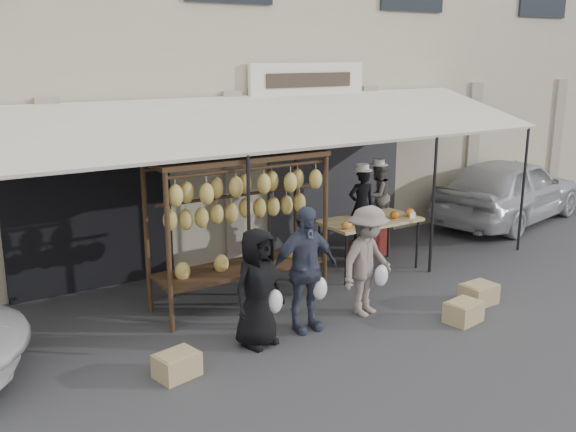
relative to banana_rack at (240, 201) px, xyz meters
The scene contains 16 objects.
ground_plane 2.40m from the banana_rack, 60.68° to the right, with size 90.00×90.00×0.00m, color #2D2D30.
shophouse 5.40m from the banana_rack, 79.74° to the left, with size 24.00×6.15×7.30m.
awning 1.51m from the banana_rack, 37.72° to the left, with size 10.00×2.35×2.92m.
banana_rack is the anchor object (origin of this frame).
produce_table 2.67m from the banana_rack, ahead, with size 1.70×0.90×1.04m.
vendor_left 2.74m from the banana_rack, 11.18° to the left, with size 0.48×0.31×1.31m, color black.
vendor_right 3.43m from the banana_rack, 14.65° to the left, with size 0.58×0.46×1.20m, color #5D5751.
customer_left 1.58m from the banana_rack, 110.03° to the right, with size 0.75×0.49×1.53m, color black.
customer_mid 1.44m from the banana_rack, 76.65° to the right, with size 1.00×0.42×1.70m, color #393E52.
customer_right 1.98m from the banana_rack, 43.70° to the right, with size 1.02×0.59×1.58m, color slate.
stool_left 3.03m from the banana_rack, 11.18° to the left, with size 0.29×0.29×0.40m, color maroon.
stool_right 3.65m from the banana_rack, 14.65° to the left, with size 0.35×0.35×0.50m, color maroon.
crate_near_a 3.48m from the banana_rack, 44.05° to the right, with size 0.48×0.37×0.29m, color tan.
crate_near_b 3.79m from the banana_rack, 31.94° to the right, with size 0.50×0.38×0.30m, color tan.
crate_far 2.67m from the banana_rack, 138.09° to the right, with size 0.47×0.36×0.28m, color tan.
sedan 7.36m from the banana_rack, ahead, with size 1.72×4.27×1.46m, color #B1B2B7.
Camera 1 is at (-5.11, -6.26, 3.62)m, focal length 40.00 mm.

